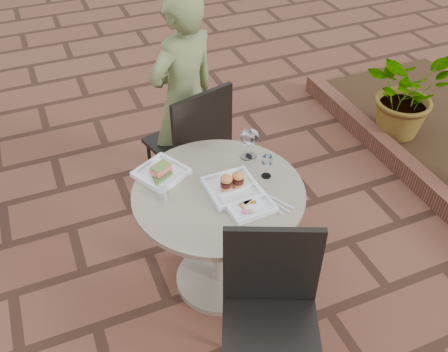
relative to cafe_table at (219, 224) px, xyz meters
name	(u,v)px	position (x,y,z in m)	size (l,w,h in m)	color
ground	(233,280)	(0.08, -0.04, -0.48)	(60.00, 60.00, 0.00)	brown
cafe_table	(219,224)	(0.00, 0.00, 0.00)	(0.90, 0.90, 0.73)	gray
chair_far	(194,138)	(0.12, 0.72, 0.07)	(0.54, 0.54, 0.93)	black
chair_near	(271,305)	(0.00, -0.62, 0.07)	(0.58, 0.58, 0.93)	black
diner	(184,98)	(0.14, 0.94, 0.24)	(0.53, 0.35, 1.45)	#5B6437
plate_salmon	(161,172)	(-0.23, 0.24, 0.26)	(0.32, 0.32, 0.06)	silver
plate_sliders	(232,185)	(0.07, -0.02, 0.28)	(0.25, 0.25, 0.16)	silver
plate_tuna	(247,203)	(0.09, -0.15, 0.26)	(0.24, 0.24, 0.03)	silver
wine_glass_right	(267,161)	(0.28, 0.01, 0.35)	(0.06, 0.06, 0.15)	white
wine_glass_mid	(247,139)	(0.25, 0.20, 0.37)	(0.08, 0.08, 0.18)	white
wine_glass_far	(252,138)	(0.28, 0.20, 0.37)	(0.08, 0.08, 0.18)	white
steel_ramekin	(162,193)	(-0.28, 0.07, 0.27)	(0.06, 0.06, 0.05)	silver
cutlery_set	(273,202)	(0.22, -0.19, 0.25)	(0.10, 0.23, 0.00)	silver
planter_curb	(416,176)	(1.68, 0.26, -0.41)	(0.12, 3.00, 0.15)	brown
potted_plant_a	(407,91)	(1.93, 0.81, -0.05)	(0.67, 0.58, 0.75)	#33662D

